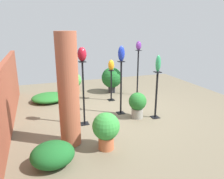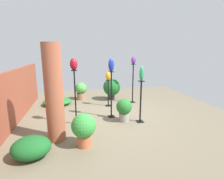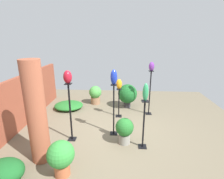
# 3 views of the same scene
# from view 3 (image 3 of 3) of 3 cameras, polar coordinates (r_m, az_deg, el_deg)

# --- Properties ---
(ground_plane) EXTENTS (8.00, 8.00, 0.00)m
(ground_plane) POSITION_cam_3_polar(r_m,az_deg,el_deg) (5.14, 0.59, -13.72)
(ground_plane) COLOR #6B604C
(brick_wall_back) EXTENTS (5.60, 0.12, 1.52)m
(brick_wall_back) POSITION_cam_3_polar(r_m,az_deg,el_deg) (5.65, -28.85, -4.52)
(brick_wall_back) COLOR brown
(brick_wall_back) RESTS_ON ground
(brick_pillar) EXTENTS (0.40, 0.40, 2.22)m
(brick_pillar) POSITION_cam_3_polar(r_m,az_deg,el_deg) (3.94, -23.47, -7.14)
(brick_pillar) COLOR #9E5138
(brick_pillar) RESTS_ON ground
(pedestal_ruby) EXTENTS (0.20, 0.20, 1.54)m
(pedestal_ruby) POSITION_cam_3_polar(r_m,az_deg,el_deg) (4.61, -13.40, -8.02)
(pedestal_ruby) COLOR black
(pedestal_ruby) RESTS_ON ground
(pedestal_violet) EXTENTS (0.20, 0.20, 1.54)m
(pedestal_violet) POSITION_cam_3_polar(r_m,az_deg,el_deg) (6.10, 12.20, -1.66)
(pedestal_violet) COLOR black
(pedestal_violet) RESTS_ON ground
(pedestal_jade) EXTENTS (0.20, 0.20, 1.22)m
(pedestal_jade) POSITION_cam_3_polar(r_m,az_deg,el_deg) (4.33, 10.24, -11.85)
(pedestal_jade) COLOR black
(pedestal_jade) RESTS_ON ground
(pedestal_amber) EXTENTS (0.20, 0.20, 0.98)m
(pedestal_amber) POSITION_cam_3_polar(r_m,az_deg,el_deg) (5.88, 2.25, -4.81)
(pedestal_amber) COLOR black
(pedestal_amber) RESTS_ON ground
(pedestal_cobalt) EXTENTS (0.20, 0.20, 1.43)m
(pedestal_cobalt) POSITION_cam_3_polar(r_m,az_deg,el_deg) (4.76, 0.58, -7.34)
(pedestal_cobalt) COLOR black
(pedestal_cobalt) RESTS_ON ground
(art_vase_ruby) EXTENTS (0.22, 0.20, 0.32)m
(art_vase_ruby) POSITION_cam_3_polar(r_m,az_deg,el_deg) (4.29, -14.29, 3.98)
(art_vase_ruby) COLOR maroon
(art_vase_ruby) RESTS_ON pedestal_ruby
(art_vase_violet) EXTENTS (0.17, 0.18, 0.29)m
(art_vase_violet) POSITION_cam_3_polar(r_m,az_deg,el_deg) (5.87, 12.79, 7.36)
(art_vase_violet) COLOR #6B2D8C
(art_vase_violet) RESTS_ON pedestal_violet
(art_vase_jade) EXTENTS (0.12, 0.13, 0.41)m
(art_vase_jade) POSITION_cam_3_polar(r_m,az_deg,el_deg) (3.98, 10.89, -0.87)
(art_vase_jade) COLOR #2D9356
(art_vase_jade) RESTS_ON pedestal_jade
(art_vase_amber) EXTENTS (0.17, 0.19, 0.33)m
(art_vase_amber) POSITION_cam_3_polar(r_m,az_deg,el_deg) (5.65, 2.33, 1.79)
(art_vase_amber) COLOR orange
(art_vase_amber) RESTS_ON pedestal_amber
(art_vase_cobalt) EXTENTS (0.16, 0.17, 0.39)m
(art_vase_cobalt) POSITION_cam_3_polar(r_m,az_deg,el_deg) (4.45, 0.62, 4.07)
(art_vase_cobalt) COLOR #192D9E
(art_vase_cobalt) RESTS_ON pedestal_cobalt
(potted_plant_mid_left) EXTENTS (0.46, 0.46, 0.68)m
(potted_plant_mid_left) POSITION_cam_3_polar(r_m,az_deg,el_deg) (4.51, 4.11, -12.82)
(potted_plant_mid_left) COLOR gray
(potted_plant_mid_left) RESTS_ON ground
(potted_plant_mid_right) EXTENTS (0.49, 0.49, 0.73)m
(potted_plant_mid_right) POSITION_cam_3_polar(r_m,az_deg,el_deg) (7.03, -5.46, -1.50)
(potted_plant_mid_right) COLOR #936B4C
(potted_plant_mid_right) RESTS_ON ground
(potted_plant_front_right) EXTENTS (0.72, 0.72, 0.90)m
(potted_plant_front_right) POSITION_cam_3_polar(r_m,az_deg,el_deg) (6.62, 5.08, -1.52)
(potted_plant_front_right) COLOR #2D2D33
(potted_plant_front_right) RESTS_ON ground
(potted_plant_front_left) EXTENTS (0.53, 0.53, 0.74)m
(potted_plant_front_left) POSITION_cam_3_polar(r_m,az_deg,el_deg) (3.70, -16.32, -20.19)
(potted_plant_front_left) COLOR #B25B38
(potted_plant_front_left) RESTS_ON ground
(foliage_bed_east) EXTENTS (0.93, 1.06, 0.25)m
(foliage_bed_east) POSITION_cam_3_polar(r_m,az_deg,el_deg) (6.80, -13.94, -5.08)
(foliage_bed_east) COLOR #236B28
(foliage_bed_east) RESTS_ON ground
(foliage_bed_west) EXTENTS (0.63, 0.74, 0.43)m
(foliage_bed_west) POSITION_cam_3_polar(r_m,az_deg,el_deg) (4.10, -31.80, -21.86)
(foliage_bed_west) COLOR #195923
(foliage_bed_west) RESTS_ON ground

